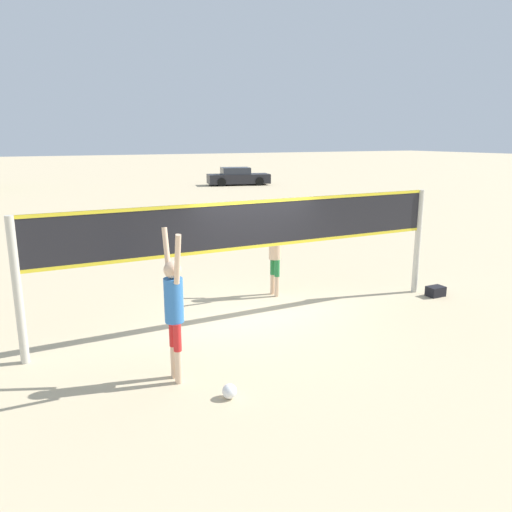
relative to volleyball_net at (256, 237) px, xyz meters
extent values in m
plane|color=#C6B28C|center=(0.00, 0.00, -1.70)|extent=(200.00, 200.00, 0.00)
cylinder|color=beige|center=(-4.21, 0.00, -0.50)|extent=(0.14, 0.14, 2.41)
cylinder|color=beige|center=(4.21, 0.00, -0.50)|extent=(0.14, 0.14, 2.41)
cube|color=black|center=(0.00, 0.00, 0.25)|extent=(8.28, 0.02, 0.92)
cube|color=yellow|center=(0.00, 0.00, 0.68)|extent=(8.28, 0.03, 0.06)
cube|color=yellow|center=(0.00, 0.00, -0.19)|extent=(8.28, 0.03, 0.06)
cylinder|color=beige|center=(-2.21, -1.79, -1.45)|extent=(0.11, 0.11, 0.51)
cylinder|color=red|center=(-2.21, -1.79, -0.98)|extent=(0.12, 0.12, 0.42)
cylinder|color=beige|center=(-2.21, -1.59, -1.45)|extent=(0.11, 0.11, 0.51)
cylinder|color=red|center=(-2.21, -1.59, -0.98)|extent=(0.12, 0.12, 0.42)
cylinder|color=#3372BF|center=(-2.21, -1.69, -0.44)|extent=(0.28, 0.28, 0.66)
sphere|color=beige|center=(-2.21, -1.69, 0.02)|extent=(0.26, 0.26, 0.26)
cylinder|color=beige|center=(-2.21, -1.94, 0.22)|extent=(0.08, 0.23, 0.74)
cylinder|color=beige|center=(-2.21, -1.45, 0.22)|extent=(0.08, 0.23, 0.74)
cylinder|color=beige|center=(1.14, 1.38, -1.47)|extent=(0.11, 0.11, 0.47)
cylinder|color=#267F3F|center=(1.14, 1.38, -1.03)|extent=(0.12, 0.12, 0.39)
cylinder|color=beige|center=(1.14, 1.18, -1.47)|extent=(0.11, 0.11, 0.47)
cylinder|color=#267F3F|center=(1.14, 1.18, -1.03)|extent=(0.12, 0.12, 0.39)
cylinder|color=beige|center=(1.14, 1.28, -0.53)|extent=(0.28, 0.28, 0.61)
sphere|color=beige|center=(1.14, 1.28, -0.11)|extent=(0.24, 0.24, 0.24)
cylinder|color=beige|center=(1.14, 1.52, 0.07)|extent=(0.08, 0.22, 0.68)
cylinder|color=beige|center=(1.14, 1.04, 0.07)|extent=(0.08, 0.22, 0.68)
sphere|color=white|center=(-1.72, -2.55, -1.60)|extent=(0.21, 0.21, 0.21)
cube|color=black|center=(4.41, -0.47, -1.59)|extent=(0.40, 0.28, 0.23)
cube|color=#232328|center=(12.11, 26.69, -1.22)|extent=(4.99, 2.80, 0.71)
cube|color=#2D333D|center=(11.88, 26.74, -0.61)|extent=(2.44, 2.05, 0.50)
cylinder|color=black|center=(13.72, 27.14, -1.38)|extent=(0.67, 0.36, 0.64)
cylinder|color=black|center=(13.34, 25.54, -1.38)|extent=(0.67, 0.36, 0.64)
cylinder|color=black|center=(10.88, 27.83, -1.38)|extent=(0.67, 0.36, 0.64)
cylinder|color=black|center=(10.50, 26.23, -1.38)|extent=(0.67, 0.36, 0.64)
camera|label=1|loc=(-4.27, -8.37, 1.86)|focal=35.00mm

